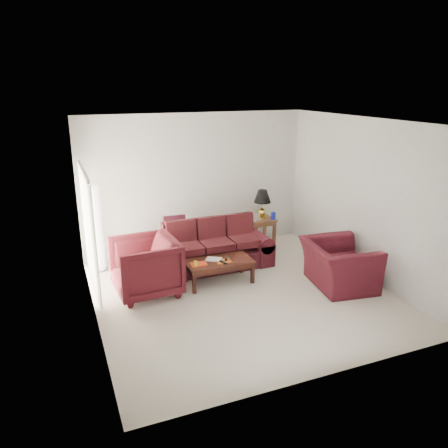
% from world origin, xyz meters
% --- Properties ---
extents(floor, '(5.00, 5.00, 0.00)m').
position_xyz_m(floor, '(0.00, 0.00, 0.00)').
color(floor, beige).
rests_on(floor, ground).
extents(blinds, '(0.10, 2.00, 2.16)m').
position_xyz_m(blinds, '(-2.42, 1.30, 1.08)').
color(blinds, silver).
rests_on(blinds, ground).
extents(sofa, '(2.38, 1.22, 0.94)m').
position_xyz_m(sofa, '(-0.02, 1.31, 0.47)').
color(sofa, black).
rests_on(sofa, ground).
extents(throw_pillow, '(0.46, 0.24, 0.47)m').
position_xyz_m(throw_pillow, '(-0.65, 1.98, 0.74)').
color(throw_pillow, black).
rests_on(throw_pillow, sofa).
extents(end_table, '(0.61, 0.61, 0.63)m').
position_xyz_m(end_table, '(1.43, 2.15, 0.31)').
color(end_table, '#5B291F').
rests_on(end_table, ground).
extents(table_lamp, '(0.44, 0.44, 0.65)m').
position_xyz_m(table_lamp, '(1.48, 2.20, 0.95)').
color(table_lamp, gold).
rests_on(table_lamp, end_table).
extents(clock, '(0.16, 0.09, 0.15)m').
position_xyz_m(clock, '(1.24, 2.01, 0.70)').
color(clock, silver).
rests_on(clock, end_table).
extents(blue_canister, '(0.14, 0.14, 0.17)m').
position_xyz_m(blue_canister, '(1.65, 1.97, 0.71)').
color(blue_canister, '#1C26BA').
rests_on(blue_canister, end_table).
extents(picture_frame, '(0.17, 0.19, 0.05)m').
position_xyz_m(picture_frame, '(1.27, 2.34, 0.71)').
color(picture_frame, silver).
rests_on(picture_frame, end_table).
extents(floor_lamp, '(0.35, 0.35, 1.73)m').
position_xyz_m(floor_lamp, '(-2.23, 2.00, 0.87)').
color(floor_lamp, silver).
rests_on(floor_lamp, ground).
extents(armchair_left, '(1.17, 1.14, 1.01)m').
position_xyz_m(armchair_left, '(-1.56, 0.66, 0.51)').
color(armchair_left, '#400E14').
rests_on(armchair_left, ground).
extents(armchair_right, '(1.28, 1.42, 0.83)m').
position_xyz_m(armchair_right, '(1.78, -0.35, 0.41)').
color(armchair_right, '#400E17').
rests_on(armchair_right, ground).
extents(coffee_table, '(1.39, 1.00, 0.44)m').
position_xyz_m(coffee_table, '(-0.21, 0.59, 0.22)').
color(coffee_table, black).
rests_on(coffee_table, ground).
extents(magazine_red, '(0.31, 0.24, 0.02)m').
position_xyz_m(magazine_red, '(-0.61, 0.55, 0.45)').
color(magazine_red, red).
rests_on(magazine_red, coffee_table).
extents(magazine_white, '(0.35, 0.33, 0.02)m').
position_xyz_m(magazine_white, '(-0.28, 0.67, 0.45)').
color(magazine_white, silver).
rests_on(magazine_white, coffee_table).
extents(magazine_orange, '(0.29, 0.22, 0.02)m').
position_xyz_m(magazine_orange, '(-0.15, 0.51, 0.45)').
color(magazine_orange, '#C95F17').
rests_on(magazine_orange, coffee_table).
extents(remote_a, '(0.10, 0.19, 0.02)m').
position_xyz_m(remote_a, '(-0.18, 0.43, 0.47)').
color(remote_a, black).
rests_on(remote_a, coffee_table).
extents(remote_b, '(0.14, 0.17, 0.02)m').
position_xyz_m(remote_b, '(-0.05, 0.57, 0.47)').
color(remote_b, black).
rests_on(remote_b, coffee_table).
extents(yellow_glass, '(0.07, 0.07, 0.11)m').
position_xyz_m(yellow_glass, '(-0.70, 0.49, 0.49)').
color(yellow_glass, yellow).
rests_on(yellow_glass, coffee_table).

